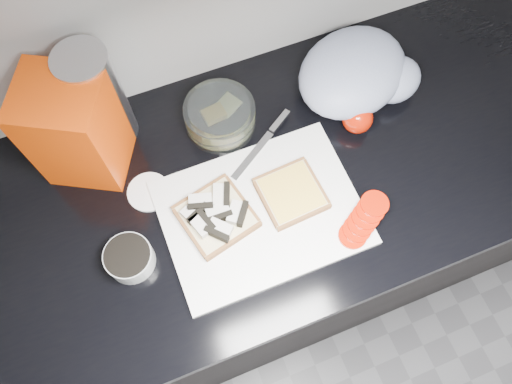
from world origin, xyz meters
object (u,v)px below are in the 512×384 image
cutting_board (261,213)px  glass_bowl (220,116)px  bread_bag (76,129)px  steel_canister (99,99)px

cutting_board → glass_bowl: size_ratio=2.58×
cutting_board → glass_bowl: (-0.00, 0.23, 0.03)m
glass_bowl → bread_bag: 0.30m
bread_bag → glass_bowl: bearing=24.3°
glass_bowl → bread_bag: size_ratio=0.63×
bread_bag → steel_canister: 0.08m
cutting_board → bread_bag: (-0.29, 0.26, 0.12)m
glass_bowl → bread_bag: bread_bag is taller
bread_bag → steel_canister: (0.06, 0.05, 0.00)m
bread_bag → cutting_board: bearing=-12.9°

